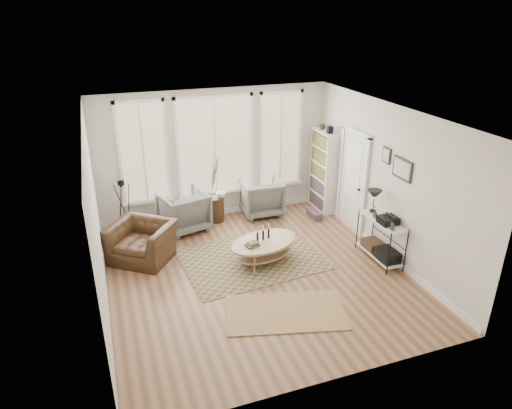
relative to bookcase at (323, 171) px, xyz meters
name	(u,v)px	position (x,y,z in m)	size (l,w,h in m)	color
room	(257,201)	(-2.42, -2.20, 0.47)	(5.50, 5.54, 2.90)	#8E6648
bay_window	(215,148)	(-2.44, 0.49, 0.65)	(4.14, 0.12, 2.24)	tan
door	(353,179)	(0.13, -1.08, 0.17)	(0.09, 1.06, 2.22)	silver
bookcase	(323,171)	(0.00, 0.00, 0.00)	(0.31, 0.85, 2.06)	white
low_shelf	(381,236)	(-0.06, -2.52, -0.44)	(0.38, 1.08, 1.30)	white
wall_art	(398,165)	(0.14, -2.49, 0.92)	(0.04, 0.88, 0.44)	black
rug_main	(251,259)	(-2.36, -1.70, -0.95)	(2.61, 1.96, 0.01)	brown
rug_runner	(285,312)	(-2.39, -3.46, -0.94)	(1.89, 1.05, 0.01)	brown
coffee_table	(264,246)	(-2.16, -1.85, -0.62)	(1.55, 1.21, 0.63)	#A3835E
armchair_left	(184,211)	(-3.31, 0.01, -0.53)	(0.92, 0.94, 0.86)	slate
armchair_right	(261,197)	(-1.47, 0.22, -0.53)	(0.90, 0.93, 0.85)	slate
side_table	(215,189)	(-2.56, 0.19, -0.18)	(0.38, 0.38, 1.62)	#3C2413
vase	(221,193)	(-2.43, 0.14, -0.27)	(0.21, 0.21, 0.22)	silver
accent_chair	(142,242)	(-4.31, -0.98, -0.59)	(1.12, 0.98, 0.73)	#3C2413
tripod_camera	(124,212)	(-4.53, 0.04, -0.37)	(0.45, 0.45, 1.27)	black
book_stack_near	(312,213)	(-0.39, -0.31, -0.87)	(0.20, 0.25, 0.16)	brown
book_stack_far	(316,216)	(-0.39, -0.52, -0.88)	(0.20, 0.25, 0.16)	brown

